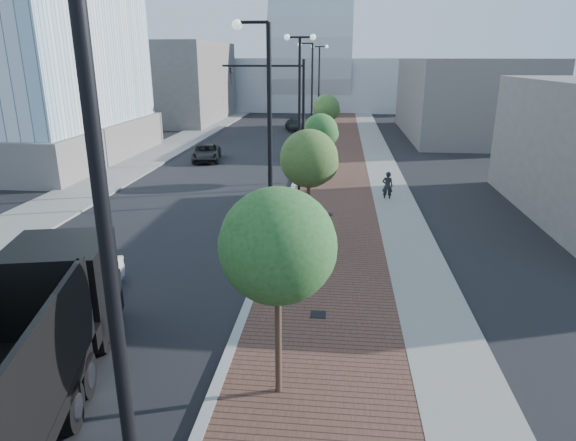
# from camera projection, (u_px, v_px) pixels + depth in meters

# --- Properties ---
(sidewalk) EXTENTS (7.00, 140.00, 0.12)m
(sidewalk) POSITION_uv_depth(u_px,v_px,m) (346.00, 148.00, 46.47)
(sidewalk) COLOR #4C2D23
(sidewalk) RESTS_ON ground
(concrete_strip) EXTENTS (2.40, 140.00, 0.13)m
(concrete_strip) POSITION_uv_depth(u_px,v_px,m) (376.00, 149.00, 46.20)
(concrete_strip) COLOR slate
(concrete_strip) RESTS_ON ground
(curb) EXTENTS (0.30, 140.00, 0.14)m
(curb) POSITION_uv_depth(u_px,v_px,m) (308.00, 148.00, 46.81)
(curb) COLOR gray
(curb) RESTS_ON ground
(west_sidewalk) EXTENTS (4.00, 140.00, 0.12)m
(west_sidewalk) POSITION_uv_depth(u_px,v_px,m) (173.00, 145.00, 48.10)
(west_sidewalk) COLOR slate
(west_sidewalk) RESTS_ON ground
(dump_truck) EXTENTS (5.68, 13.83, 3.62)m
(dump_truck) POSITION_uv_depth(u_px,v_px,m) (20.00, 363.00, 11.29)
(dump_truck) COLOR black
(dump_truck) RESTS_ON ground
(white_sedan) EXTENTS (2.01, 4.28, 1.35)m
(white_sedan) POSITION_uv_depth(u_px,v_px,m) (87.00, 286.00, 17.05)
(white_sedan) COLOR silver
(white_sedan) RESTS_ON ground
(dark_car_mid) EXTENTS (2.90, 4.90, 1.28)m
(dark_car_mid) POSITION_uv_depth(u_px,v_px,m) (206.00, 153.00, 41.12)
(dark_car_mid) COLOR black
(dark_car_mid) RESTS_ON ground
(dark_car_far) EXTENTS (2.84, 4.69, 1.27)m
(dark_car_far) POSITION_uv_depth(u_px,v_px,m) (295.00, 125.00, 58.19)
(dark_car_far) COLOR black
(dark_car_far) RESTS_ON ground
(pedestrian) EXTENTS (0.68, 0.49, 1.75)m
(pedestrian) POSITION_uv_depth(u_px,v_px,m) (387.00, 186.00, 29.51)
(pedestrian) COLOR black
(pedestrian) RESTS_ON ground
(streetlight_0) EXTENTS (1.72, 0.56, 9.28)m
(streetlight_0) POSITION_uv_depth(u_px,v_px,m) (121.00, 365.00, 5.55)
(streetlight_0) COLOR black
(streetlight_0) RESTS_ON ground
(streetlight_1) EXTENTS (1.44, 0.56, 9.21)m
(streetlight_1) POSITION_uv_depth(u_px,v_px,m) (267.00, 173.00, 17.06)
(streetlight_1) COLOR black
(streetlight_1) RESTS_ON ground
(streetlight_2) EXTENTS (1.72, 0.56, 9.28)m
(streetlight_2) POSITION_uv_depth(u_px,v_px,m) (299.00, 118.00, 28.26)
(streetlight_2) COLOR black
(streetlight_2) RESTS_ON ground
(streetlight_3) EXTENTS (1.44, 0.56, 9.21)m
(streetlight_3) POSITION_uv_depth(u_px,v_px,m) (310.00, 107.00, 39.77)
(streetlight_3) COLOR black
(streetlight_3) RESTS_ON ground
(streetlight_4) EXTENTS (1.72, 0.56, 9.28)m
(streetlight_4) POSITION_uv_depth(u_px,v_px,m) (319.00, 91.00, 50.96)
(streetlight_4) COLOR black
(streetlight_4) RESTS_ON ground
(traffic_mast) EXTENTS (5.09, 0.20, 8.00)m
(traffic_mast) POSITION_uv_depth(u_px,v_px,m) (289.00, 110.00, 31.13)
(traffic_mast) COLOR black
(traffic_mast) RESTS_ON ground
(tree_0) EXTENTS (2.72, 2.72, 5.36)m
(tree_0) POSITION_uv_depth(u_px,v_px,m) (280.00, 246.00, 11.41)
(tree_0) COLOR #382619
(tree_0) RESTS_ON ground
(tree_1) EXTENTS (2.57, 2.55, 5.16)m
(tree_1) POSITION_uv_depth(u_px,v_px,m) (310.00, 159.00, 21.85)
(tree_1) COLOR #382619
(tree_1) RESTS_ON ground
(tree_2) EXTENTS (2.37, 2.32, 4.58)m
(tree_2) POSITION_uv_depth(u_px,v_px,m) (321.00, 131.00, 33.34)
(tree_2) COLOR #382619
(tree_2) RESTS_ON ground
(tree_3) EXTENTS (2.40, 2.35, 5.01)m
(tree_3) POSITION_uv_depth(u_px,v_px,m) (327.00, 108.00, 44.57)
(tree_3) COLOR #382619
(tree_3) RESTS_ON ground
(tower_podium) EXTENTS (19.00, 19.00, 3.00)m
(tower_podium) POSITION_uv_depth(u_px,v_px,m) (11.00, 142.00, 41.17)
(tower_podium) COLOR slate
(tower_podium) RESTS_ON ground
(convention_center) EXTENTS (50.00, 30.00, 50.00)m
(convention_center) POSITION_uv_depth(u_px,v_px,m) (314.00, 70.00, 87.74)
(convention_center) COLOR #9FA5A9
(convention_center) RESTS_ON ground
(commercial_block_nw) EXTENTS (14.00, 20.00, 10.00)m
(commercial_block_nw) POSITION_uv_depth(u_px,v_px,m) (168.00, 82.00, 66.18)
(commercial_block_nw) COLOR #5E5855
(commercial_block_nw) RESTS_ON ground
(commercial_block_ne) EXTENTS (12.00, 22.00, 8.00)m
(commercial_block_ne) POSITION_uv_depth(u_px,v_px,m) (465.00, 98.00, 53.47)
(commercial_block_ne) COLOR #665F5B
(commercial_block_ne) RESTS_ON ground
(utility_cover_1) EXTENTS (0.50, 0.50, 0.02)m
(utility_cover_1) POSITION_uv_depth(u_px,v_px,m) (318.00, 314.00, 16.28)
(utility_cover_1) COLOR black
(utility_cover_1) RESTS_ON sidewalk
(utility_cover_2) EXTENTS (0.50, 0.50, 0.02)m
(utility_cover_2) POSITION_uv_depth(u_px,v_px,m) (328.00, 214.00, 26.69)
(utility_cover_2) COLOR black
(utility_cover_2) RESTS_ON sidewalk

